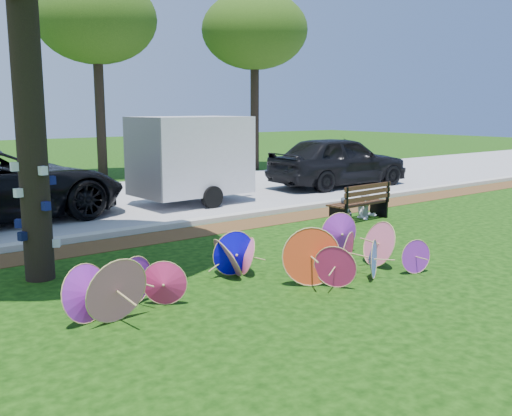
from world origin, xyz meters
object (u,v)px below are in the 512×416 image
Objects in this scene: parasol_pile at (267,260)px; person_right at (367,194)px; dark_pickup at (339,161)px; park_bench at (358,202)px; person_left at (346,198)px; cargo_trailer at (191,155)px.

person_right reaches higher than parasol_pile.
dark_pickup is 5.68m from person_right.
park_bench is 1.44× the size of person_right.
park_bench is at bearing -153.75° from person_right.
person_left reaches higher than parasol_pile.
person_right is (0.70, 0.00, 0.02)m from person_left.
person_right is at bearing -6.56° from person_left.
cargo_trailer is 2.68× the size of person_left.
person_right reaches higher than park_bench.
person_left is (-0.35, 0.05, 0.12)m from park_bench.
parasol_pile is 5.48m from park_bench.
parasol_pile is at bearing -115.55° from cargo_trailer.
dark_pickup is at bearing 69.40° from person_right.
dark_pickup reaches higher than parasol_pile.
park_bench is 0.37m from person_left.
cargo_trailer is 1.79× the size of park_bench.
cargo_trailer is (-5.79, -0.07, 0.49)m from dark_pickup.
person_left is (1.54, -4.35, -0.79)m from cargo_trailer.
dark_pickup reaches higher than person_left.
cargo_trailer is at bearing 67.41° from parasol_pile.
cargo_trailer is (2.92, 7.02, 0.97)m from parasol_pile.
dark_pickup is 5.81m from cargo_trailer.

